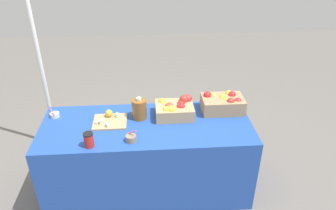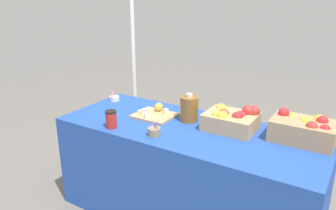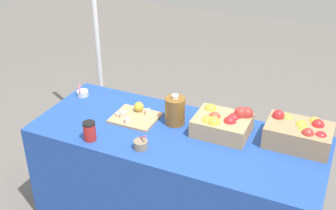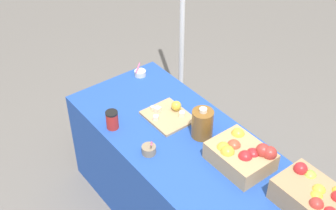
{
  "view_description": "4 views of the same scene",
  "coord_description": "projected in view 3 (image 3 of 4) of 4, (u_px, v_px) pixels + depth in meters",
  "views": [
    {
      "loc": [
        0.02,
        -2.43,
        2.33
      ],
      "look_at": [
        0.2,
        0.07,
        0.89
      ],
      "focal_mm": 34.44,
      "sensor_mm": 36.0,
      "label": 1
    },
    {
      "loc": [
        1.03,
        -1.94,
        1.66
      ],
      "look_at": [
        -0.18,
        0.01,
        0.87
      ],
      "focal_mm": 35.58,
      "sensor_mm": 36.0,
      "label": 2
    },
    {
      "loc": [
        0.92,
        -2.15,
        2.25
      ],
      "look_at": [
        -0.09,
        0.08,
        0.89
      ],
      "focal_mm": 46.12,
      "sensor_mm": 36.0,
      "label": 3
    },
    {
      "loc": [
        1.48,
        -1.34,
        2.62
      ],
      "look_at": [
        -0.2,
        -0.05,
        0.97
      ],
      "focal_mm": 47.83,
      "sensor_mm": 36.0,
      "label": 4
    }
  ],
  "objects": [
    {
      "name": "table",
      "position": [
        176.0,
        179.0,
        2.96
      ],
      "size": [
        1.9,
        0.76,
        0.74
      ],
      "primitive_type": "cube",
      "color": "#234CAD",
      "rests_on": "ground_plane"
    },
    {
      "name": "apple_crate_left",
      "position": [
        299.0,
        134.0,
        2.63
      ],
      "size": [
        0.39,
        0.26,
        0.19
      ],
      "color": "tan",
      "rests_on": "table"
    },
    {
      "name": "apple_crate_middle",
      "position": [
        223.0,
        123.0,
        2.75
      ],
      "size": [
        0.35,
        0.27,
        0.17
      ],
      "color": "tan",
      "rests_on": "table"
    },
    {
      "name": "cutting_board_front",
      "position": [
        135.0,
        116.0,
        2.95
      ],
      "size": [
        0.3,
        0.26,
        0.09
      ],
      "color": "tan",
      "rests_on": "table"
    },
    {
      "name": "sample_bowl_near",
      "position": [
        141.0,
        144.0,
        2.62
      ],
      "size": [
        0.09,
        0.09,
        0.11
      ],
      "color": "gray",
      "rests_on": "table"
    },
    {
      "name": "sample_bowl_mid",
      "position": [
        83.0,
        93.0,
        3.23
      ],
      "size": [
        0.09,
        0.09,
        0.09
      ],
      "color": "silver",
      "rests_on": "table"
    },
    {
      "name": "cider_jug",
      "position": [
        175.0,
        111.0,
        2.85
      ],
      "size": [
        0.14,
        0.14,
        0.21
      ],
      "color": "brown",
      "rests_on": "table"
    },
    {
      "name": "coffee_cup",
      "position": [
        90.0,
        131.0,
        2.69
      ],
      "size": [
        0.08,
        0.08,
        0.13
      ],
      "color": "red",
      "rests_on": "table"
    },
    {
      "name": "tent_pole",
      "position": [
        96.0,
        24.0,
        3.63
      ],
      "size": [
        0.04,
        0.04,
        2.17
      ],
      "primitive_type": "cylinder",
      "color": "white",
      "rests_on": "ground_plane"
    }
  ]
}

